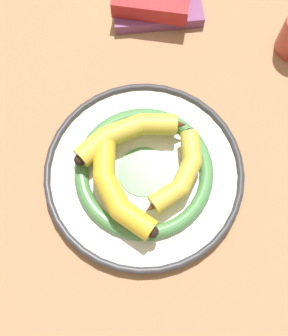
% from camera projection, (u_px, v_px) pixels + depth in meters
% --- Properties ---
extents(ground_plane, '(2.80, 2.80, 0.00)m').
position_uv_depth(ground_plane, '(166.00, 160.00, 0.72)').
color(ground_plane, '#A87A56').
extents(decorative_bowl, '(0.36, 0.36, 0.03)m').
position_uv_depth(decorative_bowl, '(144.00, 172.00, 0.70)').
color(decorative_bowl, white).
rests_on(decorative_bowl, ground_plane).
extents(banana_a, '(0.11, 0.19, 0.04)m').
position_uv_depth(banana_a, '(128.00, 133.00, 0.68)').
color(banana_a, gold).
rests_on(banana_a, decorative_bowl).
extents(banana_b, '(0.18, 0.12, 0.04)m').
position_uv_depth(banana_b, '(116.00, 189.00, 0.65)').
color(banana_b, gold).
rests_on(banana_b, decorative_bowl).
extents(banana_c, '(0.16, 0.10, 0.03)m').
position_uv_depth(banana_c, '(181.00, 175.00, 0.66)').
color(banana_c, gold).
rests_on(banana_c, decorative_bowl).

